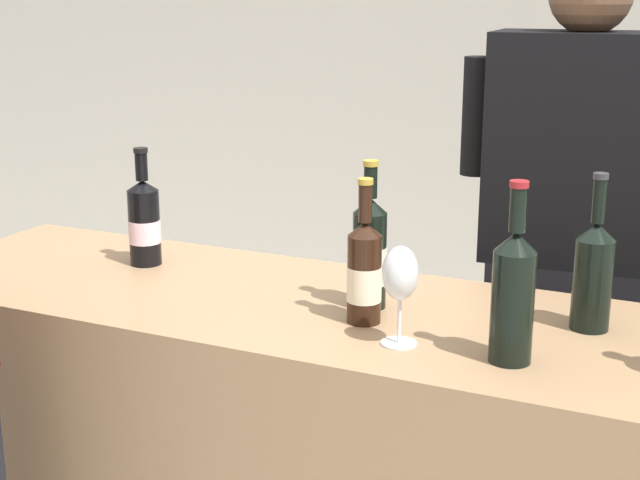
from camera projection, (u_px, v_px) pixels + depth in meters
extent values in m
cube|color=beige|center=(557.00, 38.00, 4.23)|extent=(8.00, 0.10, 2.80)
cylinder|color=black|center=(364.00, 279.00, 1.94)|extent=(0.07, 0.07, 0.19)
cone|color=black|center=(365.00, 229.00, 1.91)|extent=(0.07, 0.07, 0.03)
cylinder|color=black|center=(365.00, 203.00, 1.90)|extent=(0.03, 0.03, 0.08)
cylinder|color=#B79333|center=(366.00, 181.00, 1.89)|extent=(0.03, 0.03, 0.01)
cylinder|color=#F0E4C4|center=(364.00, 284.00, 1.94)|extent=(0.07, 0.07, 0.08)
cylinder|color=black|center=(512.00, 307.00, 1.73)|extent=(0.08, 0.08, 0.22)
cone|color=black|center=(516.00, 242.00, 1.70)|extent=(0.08, 0.08, 0.04)
cylinder|color=black|center=(518.00, 210.00, 1.68)|extent=(0.03, 0.03, 0.08)
cylinder|color=maroon|center=(519.00, 184.00, 1.67)|extent=(0.04, 0.04, 0.01)
cylinder|color=black|center=(145.00, 227.00, 2.35)|extent=(0.08, 0.08, 0.19)
cone|color=black|center=(142.00, 185.00, 2.33)|extent=(0.08, 0.08, 0.03)
cylinder|color=black|center=(141.00, 167.00, 2.31)|extent=(0.03, 0.03, 0.07)
cylinder|color=black|center=(140.00, 150.00, 2.30)|extent=(0.04, 0.04, 0.01)
cylinder|color=silver|center=(145.00, 231.00, 2.36)|extent=(0.08, 0.08, 0.06)
cylinder|color=black|center=(592.00, 285.00, 1.90)|extent=(0.08, 0.08, 0.19)
cone|color=black|center=(596.00, 231.00, 1.87)|extent=(0.08, 0.08, 0.04)
cylinder|color=black|center=(599.00, 201.00, 1.85)|extent=(0.03, 0.03, 0.09)
cylinder|color=#333338|center=(601.00, 176.00, 1.84)|extent=(0.03, 0.03, 0.01)
cylinder|color=black|center=(369.00, 260.00, 2.03)|extent=(0.08, 0.08, 0.22)
cone|color=black|center=(370.00, 205.00, 2.00)|extent=(0.08, 0.08, 0.03)
cylinder|color=black|center=(371.00, 182.00, 1.98)|extent=(0.03, 0.03, 0.07)
cylinder|color=#B79333|center=(371.00, 163.00, 1.97)|extent=(0.03, 0.03, 0.01)
cylinder|color=silver|center=(369.00, 265.00, 2.03)|extent=(0.08, 0.08, 0.08)
cylinder|color=silver|center=(399.00, 343.00, 1.84)|extent=(0.07, 0.07, 0.00)
cylinder|color=silver|center=(399.00, 320.00, 1.83)|extent=(0.01, 0.01, 0.10)
ellipsoid|color=silver|center=(400.00, 273.00, 1.80)|extent=(0.07, 0.07, 0.11)
ellipsoid|color=maroon|center=(400.00, 283.00, 1.81)|extent=(0.06, 0.06, 0.04)
cube|color=black|center=(559.00, 418.00, 2.56)|extent=(0.43, 0.26, 0.92)
cube|color=black|center=(580.00, 149.00, 2.36)|extent=(0.47, 0.27, 0.59)
cylinder|color=black|center=(477.00, 116.00, 2.44)|extent=(0.08, 0.08, 0.31)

